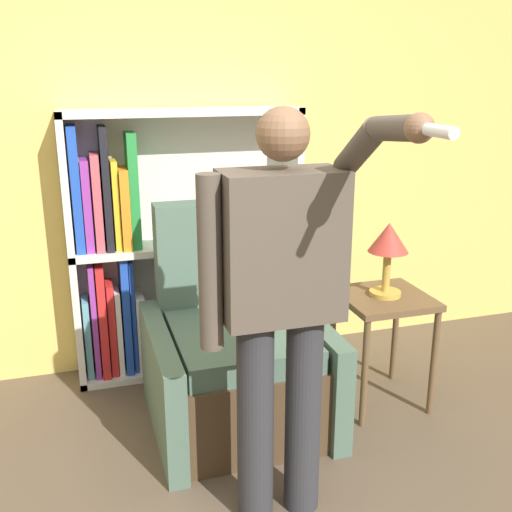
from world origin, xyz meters
TOP-DOWN VIEW (x-y plane):
  - wall_back at (0.00, 2.03)m, footprint 8.00×0.06m
  - bookcase at (0.02, 1.87)m, footprint 1.39×0.28m
  - armchair at (0.32, 1.22)m, footprint 0.90×0.94m
  - person_standing at (0.30, 0.42)m, footprint 0.61×0.78m
  - side_table at (1.15, 1.12)m, footprint 0.47×0.47m
  - table_lamp at (1.15, 1.12)m, footprint 0.22×0.22m

SIDE VIEW (x-z plane):
  - armchair at x=0.32m, z-range -0.22..0.92m
  - side_table at x=1.15m, z-range 0.21..0.86m
  - bookcase at x=0.02m, z-range -0.02..1.59m
  - table_lamp at x=1.15m, z-range 0.73..1.14m
  - person_standing at x=0.30m, z-range 0.13..1.83m
  - wall_back at x=0.00m, z-range 0.00..2.80m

